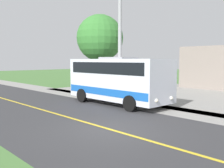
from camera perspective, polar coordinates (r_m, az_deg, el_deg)
name	(u,v)px	position (r m, az deg, el deg)	size (l,w,h in m)	color
ground_plane	(110,130)	(10.63, -0.45, -10.10)	(120.00, 120.00, 0.00)	#477238
road_surface	(110,129)	(10.63, -0.45, -10.08)	(8.00, 100.00, 0.01)	#333335
sidewalk	(179,112)	(14.58, 14.77, -6.01)	(2.40, 100.00, 0.01)	gray
road_centre_line	(110,129)	(10.63, -0.45, -10.05)	(0.16, 100.00, 0.00)	gold
shuttle_bus_front	(118,78)	(16.41, 1.38, 1.25)	(2.74, 7.19, 3.02)	silver
street_light_pole	(119,32)	(16.92, 1.48, 11.48)	(1.97, 0.24, 8.45)	#9E9EA3
tree_curbside	(100,38)	(22.13, -2.72, 10.15)	(3.96, 3.96, 6.68)	#4C3826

